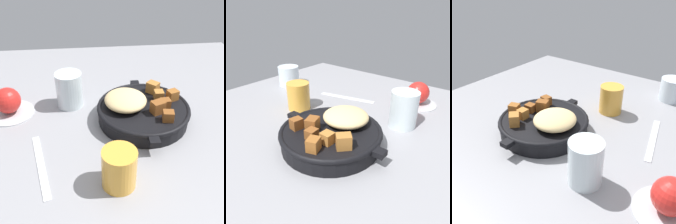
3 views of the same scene
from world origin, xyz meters
TOP-DOWN VIEW (x-y plane):
  - ground_plane at (0.00, 0.00)cm, footprint 105.70×100.35cm
  - cast_iron_skillet at (1.36, -5.09)cm, footprint 28.48×24.15cm
  - saucer_plate at (7.85, 30.09)cm, footprint 12.71×12.71cm
  - red_apple at (7.85, 30.09)cm, footprint 7.01×7.01cm
  - butter_knife at (-13.11, 19.70)cm, footprint 19.60×6.20cm
  - water_glass_short at (-39.34, 15.85)cm, footprint 8.01×8.01cm
  - juice_glass_amber at (-19.73, 3.41)cm, footprint 6.98×6.98cm
  - water_glass_tall at (10.36, 13.68)cm, footprint 7.31×7.31cm

SIDE VIEW (x-z plane):
  - ground_plane at x=0.00cm, z-range -2.40..0.00cm
  - butter_knife at x=-13.11cm, z-range 0.00..0.36cm
  - saucer_plate at x=7.85cm, z-range 0.00..0.60cm
  - cast_iron_skillet at x=1.36cm, z-range -0.83..6.84cm
  - water_glass_short at x=-39.34cm, z-range 0.00..7.58cm
  - red_apple at x=7.85cm, z-range 0.60..7.61cm
  - juice_glass_amber at x=-19.73cm, z-range 0.00..8.51cm
  - water_glass_tall at x=10.36cm, z-range 0.00..9.96cm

